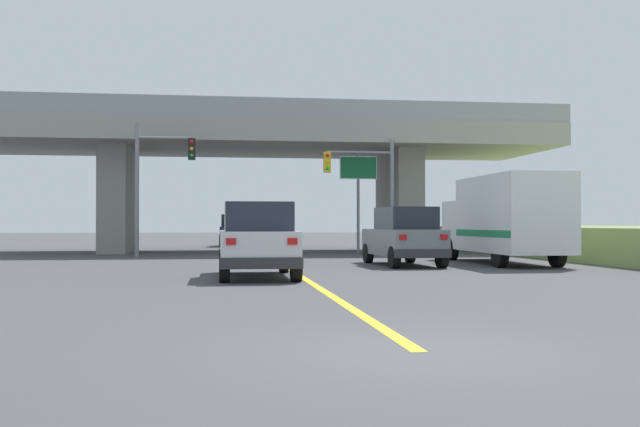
{
  "coord_description": "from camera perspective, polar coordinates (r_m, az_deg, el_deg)",
  "views": [
    {
      "loc": [
        -2.27,
        -8.32,
        1.47
      ],
      "look_at": [
        0.89,
        14.93,
        1.77
      ],
      "focal_mm": 42.2,
      "sensor_mm": 36.0,
      "label": 1
    }
  ],
  "objects": [
    {
      "name": "traffic_signal_farside",
      "position": [
        33.83,
        -12.33,
        3.09
      ],
      "size": [
        2.61,
        0.36,
        5.91
      ],
      "color": "slate",
      "rests_on": "ground"
    },
    {
      "name": "suv_lead",
      "position": [
        20.43,
        -4.79,
        -2.01
      ],
      "size": [
        2.04,
        4.68,
        2.02
      ],
      "color": "silver",
      "rests_on": "ground"
    },
    {
      "name": "lane_divider_stripe",
      "position": [
        22.36,
        -1.89,
        -4.5
      ],
      "size": [
        0.2,
        27.75,
        0.01
      ],
      "primitive_type": "cube",
      "color": "yellow",
      "rests_on": "ground"
    },
    {
      "name": "semi_truck_distant",
      "position": [
        63.83,
        -4.67,
        -0.65
      ],
      "size": [
        2.33,
        6.87,
        2.97
      ],
      "color": "navy",
      "rests_on": "ground"
    },
    {
      "name": "traffic_signal_nearside",
      "position": [
        35.11,
        3.69,
        2.52
      ],
      "size": [
        3.32,
        0.36,
        5.41
      ],
      "color": "slate",
      "rests_on": "ground"
    },
    {
      "name": "highway_sign",
      "position": [
        36.84,
        2.92,
        2.69
      ],
      "size": [
        1.85,
        0.17,
        4.91
      ],
      "color": "slate",
      "rests_on": "ground"
    },
    {
      "name": "box_truck",
      "position": [
        27.87,
        13.84,
        -0.35
      ],
      "size": [
        2.33,
        7.54,
        3.13
      ],
      "color": "silver",
      "rests_on": "ground"
    },
    {
      "name": "overpass_bridge",
      "position": [
        39.4,
        -4.41,
        4.73
      ],
      "size": [
        29.55,
        9.18,
        7.3
      ],
      "color": "gray",
      "rests_on": "ground"
    },
    {
      "name": "suv_crossing",
      "position": [
        26.28,
        6.36,
        -1.73
      ],
      "size": [
        2.05,
        4.77,
        2.02
      ],
      "rotation": [
        0.0,
        0.0,
        0.04
      ],
      "color": "slate",
      "rests_on": "ground"
    },
    {
      "name": "ground",
      "position": [
        39.25,
        -4.41,
        -2.89
      ],
      "size": [
        160.0,
        160.0,
        0.0
      ],
      "primitive_type": "plane",
      "color": "#424244"
    },
    {
      "name": "sedan_oncoming",
      "position": [
        48.27,
        -6.55,
        -1.29
      ],
      "size": [
        1.86,
        4.32,
        2.02
      ],
      "color": "navy",
      "rests_on": "ground"
    }
  ]
}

